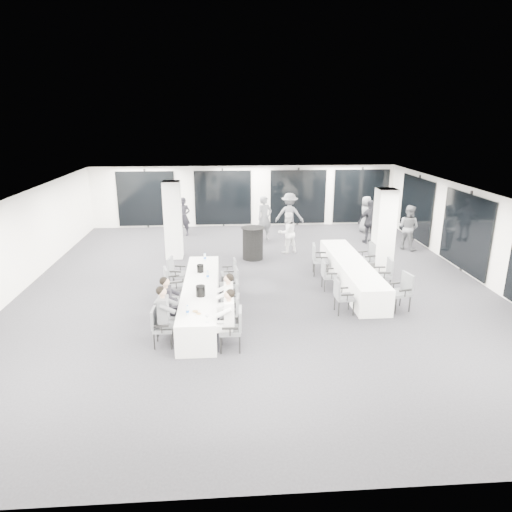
{
  "coord_description": "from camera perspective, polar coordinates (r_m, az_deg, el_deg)",
  "views": [
    {
      "loc": [
        -0.94,
        -13.01,
        5.03
      ],
      "look_at": [
        -0.04,
        -0.2,
        1.04
      ],
      "focal_mm": 32.0,
      "sensor_mm": 36.0,
      "label": 1
    }
  ],
  "objects": [
    {
      "name": "room",
      "position": [
        14.7,
        3.25,
        2.89
      ],
      "size": [
        14.04,
        16.04,
        2.84
      ],
      "color": "black",
      "rests_on": "ground"
    },
    {
      "name": "column_left",
      "position": [
        16.72,
        -10.34,
        4.44
      ],
      "size": [
        0.6,
        0.6,
        2.8
      ],
      "primitive_type": "cube",
      "color": "silver",
      "rests_on": "floor"
    },
    {
      "name": "column_right",
      "position": [
        15.36,
        15.68,
        2.94
      ],
      "size": [
        0.6,
        0.6,
        2.8
      ],
      "primitive_type": "cube",
      "color": "silver",
      "rests_on": "floor"
    },
    {
      "name": "banquet_table_main",
      "position": [
        12.25,
        -6.92,
        -5.21
      ],
      "size": [
        0.9,
        5.0,
        0.75
      ],
      "primitive_type": "cube",
      "color": "silver",
      "rests_on": "floor"
    },
    {
      "name": "banquet_table_side",
      "position": [
        14.34,
        11.79,
        -2.06
      ],
      "size": [
        0.9,
        5.0,
        0.75
      ],
      "primitive_type": "cube",
      "color": "silver",
      "rests_on": "floor"
    },
    {
      "name": "cocktail_table",
      "position": [
        16.46,
        -0.4,
        1.63
      ],
      "size": [
        0.85,
        0.85,
        1.17
      ],
      "color": "black",
      "rests_on": "floor"
    },
    {
      "name": "chair_main_left_near",
      "position": [
        10.58,
        -11.94,
        -8.41
      ],
      "size": [
        0.47,
        0.52,
        0.9
      ],
      "rotation": [
        0.0,
        0.0,
        -1.61
      ],
      "color": "#4C4E53",
      "rests_on": "floor"
    },
    {
      "name": "chair_main_left_second",
      "position": [
        11.14,
        -11.51,
        -7.14
      ],
      "size": [
        0.5,
        0.54,
        0.87
      ],
      "rotation": [
        0.0,
        0.0,
        -1.73
      ],
      "color": "#4C4E53",
      "rests_on": "floor"
    },
    {
      "name": "chair_main_left_mid",
      "position": [
        12.04,
        -10.94,
        -5.18
      ],
      "size": [
        0.49,
        0.53,
        0.87
      ],
      "rotation": [
        0.0,
        0.0,
        -1.45
      ],
      "color": "#4C4E53",
      "rests_on": "floor"
    },
    {
      "name": "chair_main_left_fourth",
      "position": [
        12.91,
        -10.51,
        -3.26
      ],
      "size": [
        0.61,
        0.64,
        1.0
      ],
      "rotation": [
        0.0,
        0.0,
        -1.31
      ],
      "color": "#4C4E53",
      "rests_on": "floor"
    },
    {
      "name": "chair_main_left_far",
      "position": [
        13.84,
        -10.07,
        -1.89
      ],
      "size": [
        0.58,
        0.61,
        0.97
      ],
      "rotation": [
        0.0,
        0.0,
        -1.77
      ],
      "color": "#4C4E53",
      "rests_on": "floor"
    },
    {
      "name": "chair_main_right_near",
      "position": [
        10.2,
        -2.76,
        -8.79
      ],
      "size": [
        0.51,
        0.56,
        0.97
      ],
      "rotation": [
        0.0,
        0.0,
        1.54
      ],
      "color": "#4C4E53",
      "rests_on": "floor"
    },
    {
      "name": "chair_main_right_second",
      "position": [
        11.13,
        -2.93,
        -6.79
      ],
      "size": [
        0.49,
        0.53,
        0.87
      ],
      "rotation": [
        0.0,
        0.0,
        1.45
      ],
      "color": "#4C4E53",
      "rests_on": "floor"
    },
    {
      "name": "chair_main_right_mid",
      "position": [
        11.96,
        -3.01,
        -4.96
      ],
      "size": [
        0.46,
        0.52,
        0.9
      ],
      "rotation": [
        0.0,
        0.0,
        1.59
      ],
      "color": "#4C4E53",
      "rests_on": "floor"
    },
    {
      "name": "chair_main_right_fourth",
      "position": [
        12.74,
        -3.06,
        -3.33
      ],
      "size": [
        0.55,
        0.6,
        0.97
      ],
      "rotation": [
        0.0,
        0.0,
        1.7
      ],
      "color": "#4C4E53",
      "rests_on": "floor"
    },
    {
      "name": "chair_main_right_far",
      "position": [
        13.82,
        -3.18,
        -1.91
      ],
      "size": [
        0.48,
        0.52,
        0.88
      ],
      "rotation": [
        0.0,
        0.0,
        1.65
      ],
      "color": "#4C4E53",
      "rests_on": "floor"
    },
    {
      "name": "chair_side_left_near",
      "position": [
        12.19,
        10.65,
        -4.71
      ],
      "size": [
        0.49,
        0.54,
        0.93
      ],
      "rotation": [
        0.0,
        0.0,
        -1.53
      ],
      "color": "#4C4E53",
      "rests_on": "floor"
    },
    {
      "name": "chair_side_left_mid",
      "position": [
        13.75,
        8.92,
        -2.17
      ],
      "size": [
        0.45,
        0.5,
        0.89
      ],
      "rotation": [
        0.0,
        0.0,
        -1.57
      ],
      "color": "#4C4E53",
      "rests_on": "floor"
    },
    {
      "name": "chair_side_left_far",
      "position": [
        14.96,
        7.77,
        -0.17
      ],
      "size": [
        0.58,
        0.63,
        1.03
      ],
      "rotation": [
        0.0,
        0.0,
        -1.69
      ],
      "color": "#4C4E53",
      "rests_on": "floor"
    },
    {
      "name": "chair_side_right_near",
      "position": [
        12.79,
        17.8,
        -3.98
      ],
      "size": [
        0.61,
        0.64,
        1.01
      ],
      "rotation": [
        0.0,
        0.0,
        1.8
      ],
      "color": "#4C4E53",
      "rests_on": "floor"
    },
    {
      "name": "chair_side_right_mid",
      "position": [
        14.0,
        15.78,
        -2.01
      ],
      "size": [
        0.53,
        0.58,
        0.99
      ],
      "rotation": [
        0.0,
        0.0,
        1.52
      ],
      "color": "#4C4E53",
      "rests_on": "floor"
    },
    {
      "name": "chair_side_right_far",
      "position": [
        15.39,
        13.9,
        -0.02
      ],
      "size": [
        0.6,
        0.64,
        1.03
      ],
      "rotation": [
        0.0,
        0.0,
        1.74
      ],
      "color": "#4C4E53",
      "rests_on": "floor"
    },
    {
      "name": "seated_guest_a",
      "position": [
        10.43,
        -11.16,
        -6.93
      ],
      "size": [
        0.5,
        0.38,
        1.44
      ],
      "rotation": [
        0.0,
        0.0,
        -1.57
      ],
      "color": "#525459",
      "rests_on": "floor"
    },
    {
      "name": "seated_guest_b",
      "position": [
        10.98,
        -10.79,
        -5.65
      ],
      "size": [
        0.5,
        0.38,
        1.44
      ],
      "rotation": [
        0.0,
        0.0,
        -1.57
      ],
      "color": "black",
      "rests_on": "floor"
    },
    {
      "name": "seated_guest_c",
      "position": [
        10.09,
        -3.74,
        -7.49
      ],
      "size": [
        0.5,
        0.38,
        1.44
      ],
      "rotation": [
        0.0,
        0.0,
        1.57
      ],
      "color": "white",
      "rests_on": "floor"
    },
    {
      "name": "seated_guest_d",
      "position": [
        11.01,
        -3.78,
        -5.29
      ],
      "size": [
        0.5,
        0.38,
        1.44
      ],
      "rotation": [
        0.0,
        0.0,
        1.57
      ],
      "color": "white",
      "rests_on": "floor"
    },
    {
      "name": "standing_guest_a",
      "position": [
        18.89,
        1.07,
        5.1
      ],
      "size": [
        0.97,
        0.9,
        2.1
      ],
      "primitive_type": "imported",
      "rotation": [
        0.0,
        0.0,
        0.47
      ],
      "color": "#525459",
      "rests_on": "floor"
    },
    {
      "name": "standing_guest_b",
      "position": [
        17.18,
        3.95,
        3.27
      ],
      "size": [
        0.99,
        0.82,
        1.77
      ],
      "primitive_type": "imported",
      "rotation": [
        0.0,
        0.0,
        3.55
      ],
      "color": "white",
      "rests_on": "floor"
    },
    {
      "name": "standing_guest_c",
      "position": [
        19.57,
        4.21,
        5.5
      ],
      "size": [
        1.5,
        1.01,
        2.12
      ],
      "primitive_type": "imported",
      "rotation": [
        0.0,
        0.0,
        2.9
      ],
      "color": "#525459",
      "rests_on": "floor"
    },
    {
      "name": "standing_guest_d",
      "position": [
        19.0,
        14.1,
        4.51
      ],
      "size": [
        1.27,
        0.83,
        2.01
      ],
      "primitive_type": "imported",
      "rotation": [
        0.0,
        0.0,
        3.29
      ],
      "color": "black",
      "rests_on": "floor"
    },
    {
      "name": "standing_guest_e",
      "position": [
        20.8,
        13.56,
        5.36
      ],
      "size": [
        0.6,
        0.92,
        1.82
      ],
      "primitive_type": "imported",
      "rotation": [
        0.0,
        0.0,
        1.65
      ],
      "color": "#525459",
      "rests_on": "floor"
    },
    {
      "name": "standing_guest_g",
      "position": [
        19.95,
        -9.05,
        5.2
      ],
      "size": [
        0.8,
        0.71,
        1.87
      ],
      "primitive_type": "imported",
      "rotation": [
        0.0,
        0.0,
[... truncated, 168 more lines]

